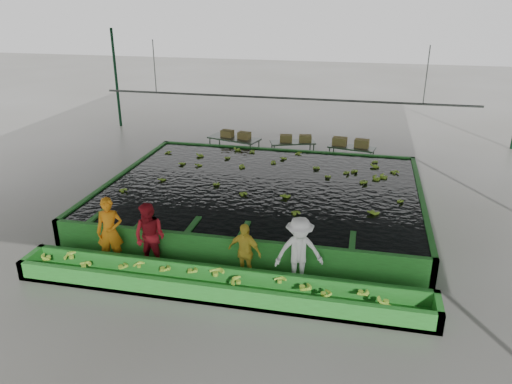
% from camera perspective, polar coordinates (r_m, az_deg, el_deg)
% --- Properties ---
extents(ground, '(80.00, 80.00, 0.00)m').
position_cam_1_polar(ground, '(15.11, -0.41, -4.21)').
color(ground, slate).
rests_on(ground, ground).
extents(shed_roof, '(20.00, 22.00, 0.04)m').
position_cam_1_polar(shed_roof, '(13.67, -0.47, 14.97)').
color(shed_roof, gray).
rests_on(shed_roof, shed_posts).
extents(shed_posts, '(20.00, 22.00, 5.00)m').
position_cam_1_polar(shed_posts, '(14.19, -0.44, 4.90)').
color(shed_posts, black).
rests_on(shed_posts, ground).
extents(flotation_tank, '(10.00, 8.00, 0.90)m').
position_cam_1_polar(flotation_tank, '(16.26, 0.77, -0.52)').
color(flotation_tank, '#257D27').
rests_on(flotation_tank, ground).
extents(tank_water, '(9.70, 7.70, 0.00)m').
position_cam_1_polar(tank_water, '(16.11, 0.77, 0.80)').
color(tank_water, black).
rests_on(tank_water, flotation_tank).
extents(sorting_trough, '(10.00, 1.00, 0.50)m').
position_cam_1_polar(sorting_trough, '(11.95, -4.36, -10.53)').
color(sorting_trough, '#257D27').
rests_on(sorting_trough, ground).
extents(cableway_rail, '(0.08, 0.08, 14.00)m').
position_cam_1_polar(cableway_rail, '(18.83, 3.04, 10.68)').
color(cableway_rail, '#59605B').
rests_on(cableway_rail, shed_roof).
extents(rail_hanger_left, '(0.04, 0.04, 2.00)m').
position_cam_1_polar(rail_hanger_left, '(20.10, -11.53, 13.88)').
color(rail_hanger_left, '#59605B').
rests_on(rail_hanger_left, shed_roof).
extents(rail_hanger_right, '(0.04, 0.04, 2.00)m').
position_cam_1_polar(rail_hanger_right, '(18.51, 18.92, 12.52)').
color(rail_hanger_right, '#59605B').
rests_on(rail_hanger_right, shed_roof).
extents(worker_a, '(0.77, 0.61, 1.85)m').
position_cam_1_polar(worker_a, '(13.39, -16.36, -4.35)').
color(worker_a, orange).
rests_on(worker_a, ground).
extents(worker_b, '(0.96, 0.79, 1.78)m').
position_cam_1_polar(worker_b, '(12.94, -12.04, -5.03)').
color(worker_b, maroon).
rests_on(worker_b, ground).
extents(worker_c, '(0.95, 0.58, 1.51)m').
position_cam_1_polar(worker_c, '(12.25, -1.33, -6.86)').
color(worker_c, yellow).
rests_on(worker_c, ground).
extents(worker_d, '(1.31, 0.98, 1.80)m').
position_cam_1_polar(worker_d, '(11.96, 4.95, -6.89)').
color(worker_d, white).
rests_on(worker_d, ground).
extents(packing_table_left, '(2.31, 1.41, 0.98)m').
position_cam_1_polar(packing_table_left, '(21.17, -2.49, 4.95)').
color(packing_table_left, '#59605B').
rests_on(packing_table_left, ground).
extents(packing_table_mid, '(1.98, 1.30, 0.84)m').
position_cam_1_polar(packing_table_mid, '(21.13, 4.19, 4.67)').
color(packing_table_mid, '#59605B').
rests_on(packing_table_mid, ground).
extents(packing_table_right, '(1.95, 1.09, 0.84)m').
position_cam_1_polar(packing_table_right, '(20.73, 10.81, 4.00)').
color(packing_table_right, '#59605B').
rests_on(packing_table_right, ground).
extents(box_stack_left, '(1.33, 0.61, 0.28)m').
position_cam_1_polar(box_stack_left, '(21.03, -2.33, 6.23)').
color(box_stack_left, olive).
rests_on(box_stack_left, packing_table_left).
extents(box_stack_mid, '(1.35, 0.59, 0.28)m').
position_cam_1_polar(box_stack_mid, '(21.02, 4.54, 5.76)').
color(box_stack_mid, olive).
rests_on(box_stack_mid, packing_table_mid).
extents(box_stack_right, '(1.49, 0.59, 0.31)m').
position_cam_1_polar(box_stack_right, '(20.71, 10.73, 5.19)').
color(box_stack_right, olive).
rests_on(box_stack_right, packing_table_right).
extents(floating_bananas, '(8.22, 5.60, 0.11)m').
position_cam_1_polar(floating_bananas, '(16.85, 1.33, 1.75)').
color(floating_bananas, '#89BD2C').
rests_on(floating_bananas, tank_water).
extents(trough_bananas, '(9.11, 0.61, 0.12)m').
position_cam_1_polar(trough_bananas, '(11.87, -4.38, -9.92)').
color(trough_bananas, '#89BD2C').
rests_on(trough_bananas, sorting_trough).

